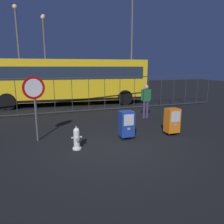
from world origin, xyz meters
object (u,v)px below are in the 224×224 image
object	(u,v)px
newspaper_box_primary	(126,124)
bus_near	(68,79)
bus_far	(81,76)
street_light_far_left	(45,51)
fire_hydrant	(77,138)
street_light_far_right	(45,50)
stop_sign	(34,95)
street_light_near_right	(132,38)
street_light_near_left	(18,47)
newspaper_box_secondary	(172,120)
pedestrian	(146,99)

from	to	relation	value
newspaper_box_primary	bus_near	distance (m)	8.17
bus_far	street_light_far_left	world-z (taller)	street_light_far_left
fire_hydrant	street_light_far_left	world-z (taller)	street_light_far_left
street_light_far_left	street_light_far_right	world-z (taller)	street_light_far_right
street_light_far_left	newspaper_box_primary	bearing A→B (deg)	-79.41
street_light_far_left	stop_sign	bearing A→B (deg)	-94.42
newspaper_box_primary	street_light_far_left	distance (m)	12.21
street_light_near_right	street_light_far_left	distance (m)	6.96
street_light_near_right	street_light_far_right	world-z (taller)	street_light_near_right
newspaper_box_primary	stop_sign	distance (m)	3.28
stop_sign	street_light_near_left	distance (m)	9.57
stop_sign	street_light_far_left	xyz separation A→B (m)	(0.83, 10.73, 2.17)
newspaper_box_secondary	bus_near	world-z (taller)	bus_near
newspaper_box_secondary	stop_sign	distance (m)	5.00
bus_far	street_light_near_right	bearing A→B (deg)	-58.73
bus_far	street_light_far_right	distance (m)	3.83
newspaper_box_primary	newspaper_box_secondary	size ratio (longest dim) A/B	1.00
newspaper_box_secondary	stop_sign	size ratio (longest dim) A/B	0.46
newspaper_box_primary	pedestrian	distance (m)	3.43
street_light_near_left	street_light_near_right	bearing A→B (deg)	-11.06
street_light_near_left	street_light_far_left	xyz separation A→B (m)	(1.82, 1.49, -0.12)
newspaper_box_primary	street_light_near_right	xyz separation A→B (m)	(4.02, 8.52, 4.07)
fire_hydrant	street_light_near_left	world-z (taller)	street_light_near_left
newspaper_box_secondary	street_light_near_left	distance (m)	12.20
bus_far	newspaper_box_secondary	bearing A→B (deg)	-91.44
bus_far	street_light_far_right	size ratio (longest dim) A/B	1.54
fire_hydrant	bus_far	xyz separation A→B (m)	(2.73, 13.07, 1.36)
fire_hydrant	bus_near	bearing A→B (deg)	83.60
fire_hydrant	stop_sign	world-z (taller)	stop_sign
bus_far	street_light_near_left	size ratio (longest dim) A/B	1.60
fire_hydrant	pedestrian	bearing A→B (deg)	36.66
newspaper_box_primary	bus_far	size ratio (longest dim) A/B	0.10
bus_near	street_light_far_left	bearing A→B (deg)	115.24
street_light_far_right	fire_hydrant	bearing A→B (deg)	-89.16
street_light_near_right	newspaper_box_secondary	bearing A→B (deg)	-104.40
pedestrian	street_light_far_right	distance (m)	12.09
stop_sign	street_light_far_right	size ratio (longest dim) A/B	0.32
bus_near	bus_far	size ratio (longest dim) A/B	1.00
newspaper_box_primary	street_light_far_left	bearing A→B (deg)	100.59
stop_sign	bus_near	distance (m)	7.50
fire_hydrant	newspaper_box_secondary	bearing A→B (deg)	3.59
newspaper_box_secondary	street_light_far_right	xyz separation A→B (m)	(-3.84, 13.67, 3.45)
fire_hydrant	street_light_far_right	size ratio (longest dim) A/B	0.11
bus_far	pedestrian	bearing A→B (deg)	-88.27
bus_far	street_light_far_right	bearing A→B (deg)	158.85
bus_near	street_light_far_right	bearing A→B (deg)	107.22
newspaper_box_secondary	bus_far	world-z (taller)	bus_far
newspaper_box_secondary	street_light_far_right	world-z (taller)	street_light_far_right
fire_hydrant	newspaper_box_secondary	world-z (taller)	newspaper_box_secondary
street_light_near_left	pedestrian	bearing A→B (deg)	-50.49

